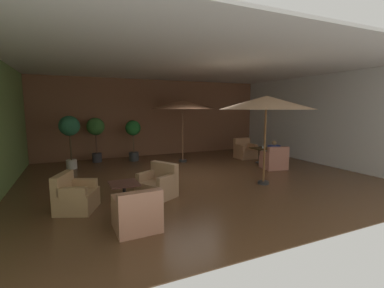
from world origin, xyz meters
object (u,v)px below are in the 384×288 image
(cafe_table_front_left, at_px, (260,151))
(armchair_front_right_east, at_px, (158,185))
(potted_tree_left_corner, at_px, (133,134))
(patio_umbrella_center_beige, at_px, (183,105))
(iced_drink_cup, at_px, (263,147))
(potted_tree_mid_right, at_px, (96,131))
(cafe_table_front_right, at_px, (124,190))
(armchair_front_left_north, at_px, (274,160))
(armchair_front_left_east, at_px, (245,151))
(patron_blue_shirt, at_px, (274,150))
(armchair_front_right_south, at_px, (75,197))
(patio_umbrella_tall_red, at_px, (266,103))
(potted_tree_mid_left, at_px, (70,130))
(armchair_front_right_north, at_px, (137,214))

(cafe_table_front_left, relative_size, armchair_front_right_east, 0.64)
(armchair_front_right_east, relative_size, potted_tree_left_corner, 0.63)
(patio_umbrella_center_beige, bearing_deg, iced_drink_cup, -29.76)
(armchair_front_right_east, bearing_deg, potted_tree_mid_right, 101.24)
(cafe_table_front_right, relative_size, potted_tree_mid_right, 0.34)
(armchair_front_left_north, bearing_deg, armchair_front_left_east, 83.75)
(patron_blue_shirt, bearing_deg, armchair_front_left_north, -101.59)
(cafe_table_front_right, height_order, armchair_front_right_south, armchair_front_right_south)
(armchair_front_left_north, height_order, armchair_front_right_south, armchair_front_left_north)
(armchair_front_left_north, height_order, iced_drink_cup, armchair_front_left_north)
(patio_umbrella_tall_red, distance_m, patron_blue_shirt, 2.81)
(armchair_front_right_south, xyz_separation_m, potted_tree_left_corner, (2.34, 5.05, 0.85))
(potted_tree_mid_right, bearing_deg, iced_drink_cup, -26.09)
(patio_umbrella_center_beige, bearing_deg, patio_umbrella_tall_red, -76.87)
(cafe_table_front_left, xyz_separation_m, iced_drink_cup, (0.03, -0.13, 0.20))
(cafe_table_front_left, bearing_deg, armchair_front_right_south, -160.32)
(potted_tree_left_corner, bearing_deg, potted_tree_mid_left, -166.73)
(armchair_front_left_north, height_order, armchair_front_right_north, armchair_front_left_north)
(armchair_front_right_south, relative_size, potted_tree_mid_left, 0.53)
(armchair_front_left_east, distance_m, cafe_table_front_right, 7.24)
(armchair_front_left_east, relative_size, potted_tree_mid_left, 0.45)
(patio_umbrella_tall_red, bearing_deg, armchair_front_right_north, -160.46)
(cafe_table_front_right, relative_size, potted_tree_left_corner, 0.36)
(potted_tree_mid_left, bearing_deg, armchair_front_left_east, -6.98)
(armchair_front_left_east, relative_size, armchair_front_right_south, 0.85)
(armchair_front_right_north, bearing_deg, patron_blue_shirt, 27.15)
(armchair_front_left_north, height_order, potted_tree_left_corner, potted_tree_left_corner)
(armchair_front_right_north, xyz_separation_m, potted_tree_mid_left, (-1.12, 5.95, 1.13))
(potted_tree_left_corner, bearing_deg, potted_tree_mid_right, 167.03)
(armchair_front_left_east, bearing_deg, potted_tree_mid_left, 173.02)
(patio_umbrella_center_beige, bearing_deg, potted_tree_mid_left, 173.71)
(potted_tree_mid_left, distance_m, potted_tree_mid_right, 1.33)
(armchair_front_left_east, distance_m, patron_blue_shirt, 2.18)
(cafe_table_front_left, distance_m, armchair_front_left_east, 1.11)
(armchair_front_right_east, bearing_deg, armchair_front_left_east, 34.32)
(armchair_front_left_east, height_order, iced_drink_cup, armchair_front_left_east)
(armchair_front_right_east, distance_m, patio_umbrella_tall_red, 3.81)
(patio_umbrella_tall_red, height_order, potted_tree_left_corner, patio_umbrella_tall_red)
(armchair_front_left_north, bearing_deg, armchair_front_right_south, -168.11)
(iced_drink_cup, bearing_deg, patron_blue_shirt, -104.74)
(cafe_table_front_left, distance_m, potted_tree_left_corner, 5.35)
(patron_blue_shirt, bearing_deg, armchair_front_left_east, 83.86)
(cafe_table_front_left, height_order, armchair_front_left_east, armchair_front_left_east)
(cafe_table_front_right, height_order, patron_blue_shirt, patron_blue_shirt)
(armchair_front_right_south, xyz_separation_m, patio_umbrella_tall_red, (5.12, -0.03, 2.07))
(armchair_front_left_north, xyz_separation_m, patron_blue_shirt, (0.01, 0.04, 0.38))
(armchair_front_right_north, height_order, armchair_front_right_east, armchair_front_right_east)
(armchair_front_right_east, relative_size, patio_umbrella_center_beige, 0.42)
(iced_drink_cup, bearing_deg, potted_tree_mid_left, 163.54)
(patio_umbrella_tall_red, bearing_deg, armchair_front_left_north, 41.27)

